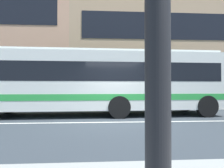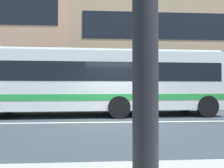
% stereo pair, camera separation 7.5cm
% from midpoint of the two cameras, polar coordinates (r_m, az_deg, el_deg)
% --- Properties ---
extents(ground_plane, '(160.00, 160.00, 0.00)m').
position_cam_midpoint_polar(ground_plane, '(8.39, 0.94, -10.41)').
color(ground_plane, '#333B42').
extents(lane_centre_line, '(60.00, 0.16, 0.01)m').
position_cam_midpoint_polar(lane_centre_line, '(8.39, 0.94, -10.39)').
color(lane_centre_line, silver).
rests_on(lane_centre_line, ground_plane).
extents(hedge_row_far, '(22.22, 1.10, 0.71)m').
position_cam_midpoint_polar(hedge_row_far, '(13.95, -10.63, -5.12)').
color(hedge_row_far, '#284E20').
rests_on(hedge_row_far, ground_plane).
extents(apartment_block_right, '(24.86, 11.81, 10.97)m').
position_cam_midpoint_polar(apartment_block_right, '(24.92, 20.36, 8.63)').
color(apartment_block_right, tan).
rests_on(apartment_block_right, ground_plane).
extents(transit_bus, '(11.79, 3.00, 3.14)m').
position_cam_midpoint_polar(transit_bus, '(10.40, -3.09, 1.02)').
color(transit_bus, silver).
rests_on(transit_bus, ground_plane).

